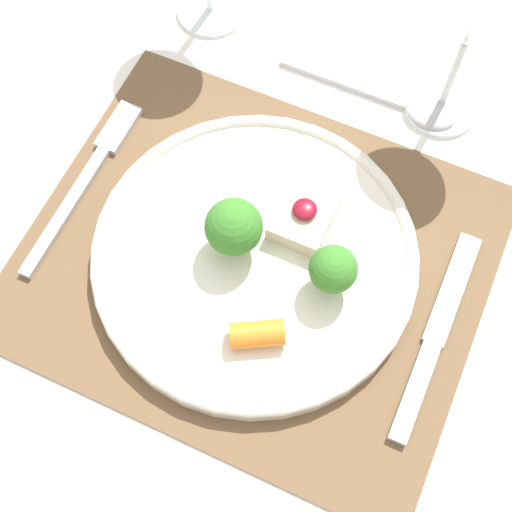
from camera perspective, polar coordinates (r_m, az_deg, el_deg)
The scene contains 8 objects.
ground_plane at distance 1.36m, azimuth -0.05°, elevation -12.84°, with size 8.00×8.00×0.00m, color gray.
dining_table at distance 0.74m, azimuth -0.08°, elevation -3.10°, with size 1.34×1.02×0.73m.
placemat at distance 0.66m, azimuth -0.10°, elevation -0.36°, with size 0.41×0.35×0.00m, color brown.
dinner_plate at distance 0.64m, azimuth 0.17°, elevation -0.18°, with size 0.30×0.30×0.08m.
fork at distance 0.71m, azimuth -13.16°, elevation 6.48°, with size 0.02×0.21×0.01m.
knife at distance 0.64m, azimuth 13.80°, elevation -7.13°, with size 0.02×0.21×0.01m.
spoon at distance 0.76m, azimuth 12.43°, elevation 11.70°, with size 0.19×0.04×0.02m.
wine_glass_near at distance 0.67m, azimuth 17.07°, elevation 17.60°, with size 0.09×0.09×0.17m.
Camera 1 is at (0.11, -0.24, 1.33)m, focal length 50.00 mm.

